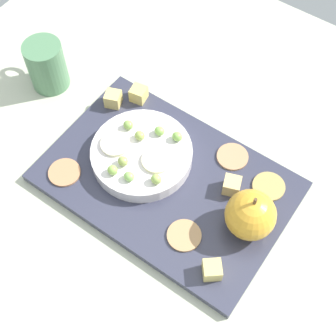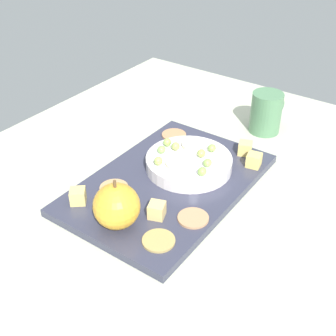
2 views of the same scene
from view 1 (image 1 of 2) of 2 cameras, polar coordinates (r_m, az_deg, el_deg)
name	(u,v)px [view 1 (image 1 of 2)]	position (r cm, az deg, el deg)	size (l,w,h in cm)	color
table	(190,184)	(83.68, 2.63, -1.87)	(111.44, 93.60, 4.48)	#B6BAA1
platter	(167,181)	(80.41, -0.14, -1.57)	(39.67, 26.21, 1.50)	#333548
serving_dish	(142,154)	(80.85, -3.08, 1.58)	(16.77, 16.77, 2.51)	silver
apple_whole	(250,215)	(73.51, 9.58, -5.41)	(7.72, 7.72, 7.72)	gold
apple_stem	(255,201)	(69.57, 10.11, -3.83)	(0.50, 0.50, 1.20)	brown
cheese_cube_0	(139,94)	(88.37, -3.44, 8.62)	(2.65, 2.65, 2.65)	#E7CD6C
cheese_cube_1	(232,185)	(78.33, 7.44, -2.02)	(2.65, 2.65, 2.65)	#E5C376
cheese_cube_2	(113,99)	(88.04, -6.41, 8.02)	(2.65, 2.65, 2.65)	#ECCF72
cheese_cube_3	(212,270)	(72.26, 5.16, -11.73)	(2.65, 2.65, 2.65)	#E4CB6E
cracker_0	(184,235)	(75.18, 1.89, -7.85)	(5.31, 5.31, 0.40)	tan
cracker_1	(64,172)	(81.94, -11.97, -0.51)	(5.31, 5.31, 0.40)	tan
cracker_2	(269,186)	(80.52, 11.65, -2.11)	(5.31, 5.31, 0.40)	tan
cracker_3	(233,157)	(82.46, 7.52, 1.32)	(5.31, 5.31, 0.40)	tan
grape_0	(113,170)	(77.25, -6.46, -0.24)	(1.73, 1.56, 1.61)	#94C254
grape_1	(128,125)	(81.84, -4.70, 4.96)	(1.73, 1.56, 1.50)	#87B04F
grape_2	(156,179)	(75.93, -1.38, -1.32)	(1.73, 1.56, 1.64)	#9FC059
grape_3	(140,136)	(80.50, -3.31, 3.78)	(1.73, 1.56, 1.52)	#9EB954
grape_4	(160,131)	(80.94, -0.99, 4.34)	(1.73, 1.56, 1.48)	#8AC054
grape_5	(177,137)	(80.24, 1.08, 3.68)	(1.73, 1.56, 1.58)	#87BE52
grape_6	(129,177)	(76.51, -4.55, -1.00)	(1.73, 1.56, 1.43)	#89BD5B
grape_7	(123,161)	(77.95, -5.27, 0.80)	(1.73, 1.56, 1.60)	#9BAE56
apple_slice_0	(157,160)	(78.31, -1.33, 0.90)	(4.83, 4.83, 0.60)	beige
apple_slice_1	(115,144)	(80.47, -6.17, 2.81)	(4.83, 4.83, 0.60)	beige
cup	(46,65)	(92.88, -14.00, 11.56)	(10.06, 6.93, 9.33)	#507E57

